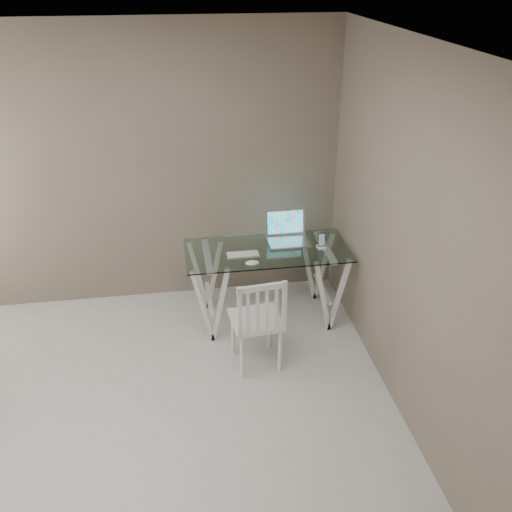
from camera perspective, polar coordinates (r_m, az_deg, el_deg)
The scene contains 7 objects.
room at distance 3.33m, azimuth -15.66°, elevation 1.44°, with size 4.50×4.52×2.71m.
desk at distance 5.40m, azimuth 1.08°, elevation -2.79°, with size 1.50×0.70×0.75m.
chair at distance 4.71m, azimuth 0.24°, elevation -6.34°, with size 0.45×0.45×0.89m.
laptop at distance 5.40m, azimuth 3.12°, elevation 2.27°, with size 0.38×0.32×0.27m.
keyboard at distance 5.14m, azimuth -1.33°, elevation 0.16°, with size 0.31×0.13×0.01m, color silver.
mouse at distance 4.96m, azimuth -0.39°, elevation -0.70°, with size 0.12×0.07×0.04m, color white.
phone_dock at distance 5.28m, azimuth 6.56°, elevation 1.22°, with size 0.08×0.08×0.14m.
Camera 1 is at (0.38, -2.95, 3.14)m, focal length 40.00 mm.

